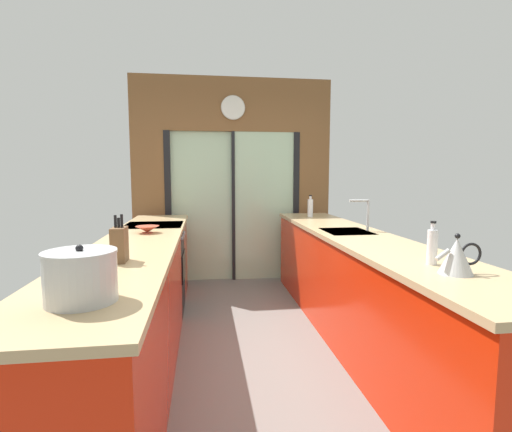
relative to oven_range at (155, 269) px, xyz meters
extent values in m
cube|color=slate|center=(0.91, -0.65, -0.47)|extent=(5.04, 7.60, 0.02)
cube|color=brown|center=(0.91, 1.15, 1.89)|extent=(2.64, 0.08, 0.70)
cube|color=#B2D1AD|center=(0.49, 1.17, 0.54)|extent=(0.80, 0.02, 2.00)
cube|color=#B2D1AD|center=(1.33, 1.13, 0.54)|extent=(0.80, 0.02, 2.00)
cube|color=black|center=(0.05, 1.15, 0.54)|extent=(0.08, 0.10, 2.00)
cube|color=black|center=(1.77, 1.15, 0.54)|extent=(0.08, 0.10, 2.00)
cube|color=black|center=(0.91, 1.15, 0.54)|extent=(0.04, 0.10, 2.00)
cube|color=brown|center=(-0.20, 1.15, 0.54)|extent=(0.42, 0.08, 2.00)
cube|color=brown|center=(2.02, 1.15, 0.54)|extent=(0.42, 0.08, 2.00)
cylinder|color=white|center=(0.91, 1.09, 1.84)|extent=(0.30, 0.03, 0.30)
torus|color=beige|center=(0.91, 1.09, 1.84)|extent=(0.32, 0.02, 0.32)
cube|color=red|center=(0.00, -1.57, -0.02)|extent=(0.58, 2.55, 0.88)
cube|color=red|center=(0.00, 0.63, -0.02)|extent=(0.58, 0.65, 0.88)
cube|color=tan|center=(0.00, -0.95, 0.44)|extent=(0.62, 3.80, 0.04)
cube|color=red|center=(1.82, -0.95, -0.02)|extent=(0.58, 3.80, 0.88)
cube|color=tan|center=(1.82, -0.95, 0.44)|extent=(0.62, 3.80, 0.04)
cube|color=#B7BABC|center=(1.80, -0.70, 0.44)|extent=(0.40, 0.48, 0.05)
cylinder|color=#B7BABC|center=(2.00, -0.70, 0.61)|extent=(0.02, 0.02, 0.29)
cylinder|color=#B7BABC|center=(1.91, -0.70, 0.74)|extent=(0.18, 0.02, 0.02)
cube|color=black|center=(0.00, 0.00, -0.02)|extent=(0.58, 0.60, 0.88)
cube|color=black|center=(0.29, 0.00, 0.02)|extent=(0.01, 0.48, 0.28)
cube|color=black|center=(0.00, 0.00, 0.45)|extent=(0.58, 0.60, 0.03)
cylinder|color=#B7BABC|center=(0.30, -0.18, 0.34)|extent=(0.02, 0.04, 0.04)
cylinder|color=#B7BABC|center=(0.30, 0.00, 0.34)|extent=(0.02, 0.04, 0.04)
cylinder|color=#B7BABC|center=(0.30, 0.18, 0.34)|extent=(0.02, 0.04, 0.04)
cylinder|color=#BC4C38|center=(0.02, -0.58, 0.47)|extent=(0.09, 0.09, 0.01)
cone|color=#BC4C38|center=(0.02, -0.58, 0.50)|extent=(0.20, 0.20, 0.06)
cube|color=brown|center=(0.02, -1.70, 0.57)|extent=(0.08, 0.14, 0.20)
cylinder|color=black|center=(0.00, -1.70, 0.70)|extent=(0.02, 0.02, 0.08)
cylinder|color=black|center=(0.02, -1.70, 0.69)|extent=(0.02, 0.02, 0.07)
cylinder|color=black|center=(0.04, -1.70, 0.70)|extent=(0.02, 0.02, 0.09)
cylinder|color=#B7BABC|center=(0.02, -2.42, 0.56)|extent=(0.28, 0.28, 0.20)
cylinder|color=#B7BABC|center=(0.02, -2.42, 0.67)|extent=(0.29, 0.29, 0.01)
sphere|color=black|center=(0.02, -2.42, 0.68)|extent=(0.03, 0.03, 0.03)
cone|color=#B7BABC|center=(1.80, -2.22, 0.56)|extent=(0.17, 0.17, 0.19)
sphere|color=black|center=(1.80, -2.22, 0.66)|extent=(0.03, 0.03, 0.03)
cylinder|color=#B7BABC|center=(1.72, -2.22, 0.57)|extent=(0.08, 0.02, 0.07)
torus|color=black|center=(1.88, -2.22, 0.57)|extent=(0.12, 0.01, 0.12)
cylinder|color=silver|center=(1.80, -2.01, 0.56)|extent=(0.06, 0.06, 0.20)
cylinder|color=silver|center=(1.80, -2.01, 0.68)|extent=(0.03, 0.03, 0.04)
cylinder|color=black|center=(1.80, -2.01, 0.71)|extent=(0.03, 0.03, 0.01)
cylinder|color=silver|center=(1.80, 0.51, 0.57)|extent=(0.07, 0.07, 0.21)
cylinder|color=silver|center=(1.80, 0.51, 0.70)|extent=(0.03, 0.03, 0.04)
cylinder|color=black|center=(1.80, 0.51, 0.72)|extent=(0.04, 0.04, 0.01)
camera|label=1|loc=(0.51, -4.00, 0.98)|focal=26.87mm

